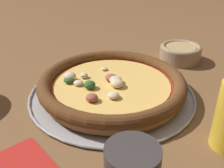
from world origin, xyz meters
The scene contains 4 objects.
ground_plane centered at (0.00, 0.00, 0.00)m, with size 3.00×3.00×0.00m, color brown.
pizza_tray centered at (0.00, 0.00, 0.00)m, with size 0.38×0.38×0.01m.
pizza centered at (0.00, 0.00, 0.03)m, with size 0.34×0.34×0.04m.
bowl_near centered at (0.18, -0.23, 0.03)m, with size 0.12×0.12×0.05m.
Camera 1 is at (-0.52, 0.07, 0.32)m, focal length 42.00 mm.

